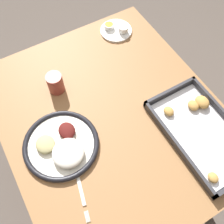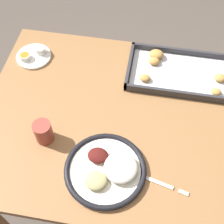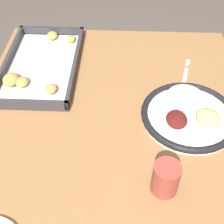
{
  "view_description": "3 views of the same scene",
  "coord_description": "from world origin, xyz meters",
  "px_view_note": "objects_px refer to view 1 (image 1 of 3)",
  "views": [
    {
      "loc": [
        0.43,
        -0.25,
        1.65
      ],
      "look_at": [
        0.01,
        0.0,
        0.78
      ],
      "focal_mm": 42.0,
      "sensor_mm": 36.0,
      "label": 1
    },
    {
      "loc": [
        0.12,
        -0.65,
        1.74
      ],
      "look_at": [
        0.01,
        0.0,
        0.78
      ],
      "focal_mm": 50.0,
      "sensor_mm": 36.0,
      "label": 2
    },
    {
      "loc": [
        -0.62,
        -0.03,
        1.42
      ],
      "look_at": [
        0.01,
        0.0,
        0.78
      ],
      "focal_mm": 50.0,
      "sensor_mm": 36.0,
      "label": 3
    }
  ],
  "objects_px": {
    "saucer_plate": "(116,30)",
    "drinking_cup": "(55,83)",
    "dinner_plate": "(62,145)",
    "baking_tray": "(202,131)",
    "fork": "(81,189)"
  },
  "relations": [
    {
      "from": "fork",
      "to": "saucer_plate",
      "type": "height_order",
      "value": "saucer_plate"
    },
    {
      "from": "saucer_plate",
      "to": "drinking_cup",
      "type": "distance_m",
      "value": 0.42
    },
    {
      "from": "dinner_plate",
      "to": "drinking_cup",
      "type": "distance_m",
      "value": 0.26
    },
    {
      "from": "dinner_plate",
      "to": "baking_tray",
      "type": "distance_m",
      "value": 0.52
    },
    {
      "from": "saucer_plate",
      "to": "fork",
      "type": "bearing_deg",
      "value": -39.72
    },
    {
      "from": "fork",
      "to": "baking_tray",
      "type": "height_order",
      "value": "baking_tray"
    },
    {
      "from": "fork",
      "to": "drinking_cup",
      "type": "bearing_deg",
      "value": 179.71
    },
    {
      "from": "dinner_plate",
      "to": "saucer_plate",
      "type": "bearing_deg",
      "value": 131.06
    },
    {
      "from": "baking_tray",
      "to": "drinking_cup",
      "type": "height_order",
      "value": "drinking_cup"
    },
    {
      "from": "saucer_plate",
      "to": "drinking_cup",
      "type": "bearing_deg",
      "value": -66.48
    },
    {
      "from": "saucer_plate",
      "to": "baking_tray",
      "type": "xyz_separation_m",
      "value": [
        0.62,
        0.01,
        0.0
      ]
    },
    {
      "from": "fork",
      "to": "saucer_plate",
      "type": "relative_size",
      "value": 1.3
    },
    {
      "from": "saucer_plate",
      "to": "drinking_cup",
      "type": "height_order",
      "value": "drinking_cup"
    },
    {
      "from": "saucer_plate",
      "to": "drinking_cup",
      "type": "xyz_separation_m",
      "value": [
        0.17,
        -0.38,
        0.03
      ]
    },
    {
      "from": "fork",
      "to": "dinner_plate",
      "type": "bearing_deg",
      "value": -170.26
    }
  ]
}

